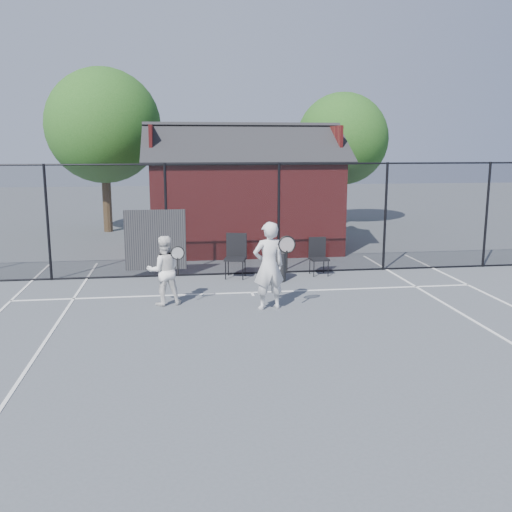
{
  "coord_description": "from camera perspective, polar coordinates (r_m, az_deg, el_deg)",
  "views": [
    {
      "loc": [
        -1.71,
        -10.05,
        3.46
      ],
      "look_at": [
        -0.05,
        1.92,
        1.1
      ],
      "focal_mm": 40.0,
      "sensor_mm": 36.0,
      "label": 1
    }
  ],
  "objects": [
    {
      "name": "chair_left",
      "position": [
        15.0,
        -2.08,
        -0.07
      ],
      "size": [
        0.67,
        0.68,
        1.14
      ],
      "primitive_type": "cube",
      "rotation": [
        0.0,
        0.0,
        -0.25
      ],
      "color": "black",
      "rests_on": "ground"
    },
    {
      "name": "tree_left",
      "position": [
        23.72,
        -15.02,
        12.44
      ],
      "size": [
        4.48,
        4.48,
        6.44
      ],
      "color": "#362815",
      "rests_on": "ground"
    },
    {
      "name": "clubhouse",
      "position": [
        19.26,
        -1.29,
        5.52
      ],
      "size": [
        6.5,
        4.36,
        4.19
      ],
      "color": "maroon",
      "rests_on": "ground"
    },
    {
      "name": "fence",
      "position": [
        15.24,
        -2.56,
        3.45
      ],
      "size": [
        22.04,
        3.0,
        3.0
      ],
      "color": "black",
      "rests_on": "ground"
    },
    {
      "name": "waste_bin",
      "position": [
        14.69,
        2.02,
        -1.08
      ],
      "size": [
        0.61,
        0.61,
        0.75
      ],
      "primitive_type": "cylinder",
      "rotation": [
        0.0,
        0.0,
        -0.21
      ],
      "color": "#252525",
      "rests_on": "ground"
    },
    {
      "name": "player_back",
      "position": [
        12.6,
        -9.2,
        -1.43
      ],
      "size": [
        0.88,
        0.7,
        1.53
      ],
      "color": "white",
      "rests_on": "ground"
    },
    {
      "name": "player_front",
      "position": [
        12.08,
        1.29,
        -0.97
      ],
      "size": [
        0.88,
        0.68,
        1.88
      ],
      "color": "silver",
      "rests_on": "ground"
    },
    {
      "name": "tree_right",
      "position": [
        25.58,
        8.64,
        11.48
      ],
      "size": [
        3.97,
        3.97,
        5.7
      ],
      "color": "#362815",
      "rests_on": "ground"
    },
    {
      "name": "chair_right",
      "position": [
        15.41,
        6.33,
        -0.12
      ],
      "size": [
        0.5,
        0.52,
        0.99
      ],
      "primitive_type": "cube",
      "rotation": [
        0.0,
        0.0,
        0.05
      ],
      "color": "black",
      "rests_on": "ground"
    },
    {
      "name": "ground",
      "position": [
        10.76,
        1.66,
        -7.71
      ],
      "size": [
        80.0,
        80.0,
        0.0
      ],
      "primitive_type": "plane",
      "color": "#495054",
      "rests_on": "ground"
    },
    {
      "name": "court_lines",
      "position": [
        9.54,
        3.0,
        -10.19
      ],
      "size": [
        11.02,
        18.0,
        0.01
      ],
      "color": "silver",
      "rests_on": "ground"
    }
  ]
}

